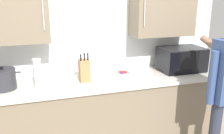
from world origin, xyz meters
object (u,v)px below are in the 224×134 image
object	(u,v)px
fruit_bowl	(123,75)
stock_pot	(3,79)
microwave_oven	(180,59)
thermos_flask	(37,73)
knife_block	(84,70)

from	to	relation	value
fruit_bowl	stock_pot	bearing A→B (deg)	177.75
microwave_oven	thermos_flask	bearing A→B (deg)	-177.53
stock_pot	fruit_bowl	world-z (taller)	stock_pot
stock_pot	knife_block	world-z (taller)	knife_block
microwave_oven	stock_pot	distance (m)	2.04
thermos_flask	microwave_oven	bearing A→B (deg)	2.47
microwave_oven	fruit_bowl	xyz separation A→B (m)	(-0.78, -0.08, -0.10)
thermos_flask	knife_block	xyz separation A→B (m)	(0.49, 0.04, -0.03)
thermos_flask	stock_pot	xyz separation A→B (m)	(-0.34, 0.04, -0.05)
microwave_oven	fruit_bowl	size ratio (longest dim) A/B	2.49
knife_block	fruit_bowl	bearing A→B (deg)	-6.30
microwave_oven	thermos_flask	distance (m)	1.70
stock_pot	knife_block	xyz separation A→B (m)	(0.83, -0.00, 0.02)
thermos_flask	stock_pot	distance (m)	0.34
thermos_flask	knife_block	size ratio (longest dim) A/B	0.93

